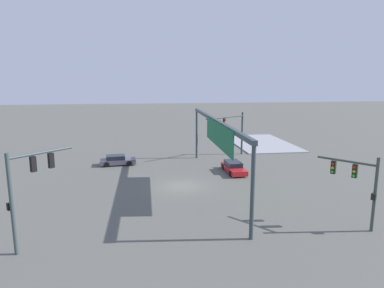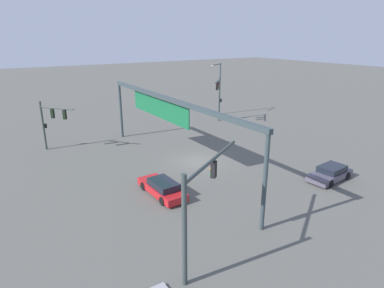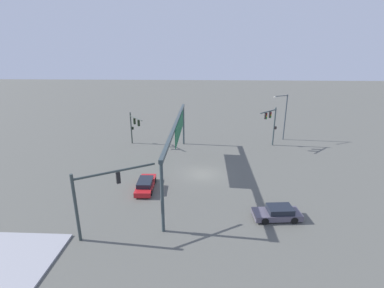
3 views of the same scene
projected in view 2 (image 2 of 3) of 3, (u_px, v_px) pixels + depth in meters
The scene contains 8 objects.
ground_plane at pixel (199, 161), 31.91m from camera, with size 233.60×233.60×0.00m, color #575750.
traffic_signal_near_corner at pixel (219, 93), 45.00m from camera, with size 3.16×3.37×6.22m.
traffic_signal_opposite_side at pixel (51, 119), 33.94m from camera, with size 3.58×2.75×5.22m.
traffic_signal_cross_street at pixel (199, 197), 16.27m from camera, with size 3.70×5.87×5.88m.
streetlamp_curved_arm at pixel (219, 85), 49.30m from camera, with size 1.57×2.73×7.78m.
overhead_sign_gantry at pixel (165, 108), 29.16m from camera, with size 24.13×0.43×6.60m.
sedan_car_approaching at pixel (162, 188), 25.09m from camera, with size 4.93×1.97×1.21m.
sedan_car_waiting_far at pixel (330, 173), 27.71m from camera, with size 2.23×4.43×1.21m.
Camera 2 is at (24.68, -16.65, 11.64)m, focal length 30.72 mm.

